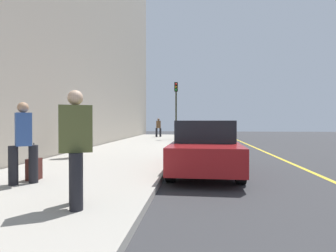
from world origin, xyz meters
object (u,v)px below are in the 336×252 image
object	(u,v)px
parked_car_red	(205,146)
traffic_light_pole	(176,101)
pedestrian_brown_coat	(158,127)
pedestrian_blue_coat	(23,140)
parked_car_navy	(199,132)
parked_car_charcoal	(201,136)
rolling_suitcase	(34,169)
pedestrian_tan_coat	(75,133)
parked_car_green	(198,130)
pedestrian_olive_coat	(76,145)

from	to	relation	value
parked_car_red	traffic_light_pole	bearing A→B (deg)	-172.42
pedestrian_brown_coat	pedestrian_blue_coat	bearing A→B (deg)	-1.36
parked_car_navy	parked_car_charcoal	xyz separation A→B (m)	(5.53, 0.03, 0.00)
traffic_light_pole	parked_car_charcoal	bearing A→B (deg)	14.18
parked_car_red	rolling_suitcase	world-z (taller)	parked_car_red
parked_car_red	pedestrian_tan_coat	world-z (taller)	pedestrian_tan_coat
parked_car_green	parked_car_charcoal	xyz separation A→B (m)	(11.19, 0.01, -0.00)
parked_car_charcoal	pedestrian_olive_coat	xyz separation A→B (m)	(10.20, -2.17, 0.37)
parked_car_green	pedestrian_tan_coat	bearing A→B (deg)	-16.88
parked_car_navy	pedestrian_blue_coat	xyz separation A→B (m)	(14.30, -3.94, 0.33)
parked_car_navy	parked_car_red	distance (m)	11.64
pedestrian_olive_coat	pedestrian_blue_coat	bearing A→B (deg)	-128.53
pedestrian_tan_coat	traffic_light_pole	bearing A→B (deg)	165.40
rolling_suitcase	parked_car_navy	bearing A→B (deg)	164.09
parked_car_navy	parked_car_red	bearing A→B (deg)	0.00
parked_car_charcoal	rolling_suitcase	distance (m)	9.26
pedestrian_tan_coat	traffic_light_pole	xyz separation A→B (m)	(-11.43, 2.98, 2.02)
pedestrian_brown_coat	traffic_light_pole	bearing A→B (deg)	30.94
pedestrian_olive_coat	traffic_light_pole	size ratio (longest dim) A/B	0.42
parked_car_green	pedestrian_blue_coat	distance (m)	20.35
parked_car_green	pedestrian_brown_coat	xyz separation A→B (m)	(1.25, -3.51, 0.26)
pedestrian_brown_coat	pedestrian_olive_coat	size ratio (longest dim) A/B	0.89
parked_car_navy	parked_car_red	world-z (taller)	same
parked_car_charcoal	pedestrian_brown_coat	bearing A→B (deg)	-160.47
pedestrian_blue_coat	parked_car_red	bearing A→B (deg)	124.05
parked_car_charcoal	pedestrian_blue_coat	xyz separation A→B (m)	(8.77, -3.97, 0.33)
pedestrian_brown_coat	pedestrian_olive_coat	bearing A→B (deg)	3.84
parked_car_green	rolling_suitcase	world-z (taller)	parked_car_green
pedestrian_olive_coat	pedestrian_tan_coat	bearing A→B (deg)	-155.97
pedestrian_brown_coat	pedestrian_olive_coat	world-z (taller)	pedestrian_olive_coat
parked_car_red	pedestrian_tan_coat	xyz separation A→B (m)	(-1.68, -4.72, 0.32)
pedestrian_olive_coat	pedestrian_brown_coat	bearing A→B (deg)	-176.16
parked_car_navy	pedestrian_blue_coat	distance (m)	14.84
parked_car_green	pedestrian_olive_coat	bearing A→B (deg)	-5.77
traffic_light_pole	rolling_suitcase	distance (m)	15.75
pedestrian_olive_coat	traffic_light_pole	world-z (taller)	traffic_light_pole
parked_car_charcoal	traffic_light_pole	bearing A→B (deg)	-165.82
parked_car_charcoal	pedestrian_blue_coat	bearing A→B (deg)	-24.34
parked_car_navy	pedestrian_brown_coat	distance (m)	5.63
parked_car_navy	parked_car_charcoal	distance (m)	5.53
pedestrian_blue_coat	rolling_suitcase	distance (m)	0.80
parked_car_green	parked_car_navy	bearing A→B (deg)	-0.12
pedestrian_olive_coat	rolling_suitcase	bearing A→B (deg)	-135.53
parked_car_red	parked_car_charcoal	bearing A→B (deg)	179.76
parked_car_charcoal	pedestrian_blue_coat	world-z (taller)	pedestrian_blue_coat
parked_car_navy	rolling_suitcase	world-z (taller)	parked_car_navy
parked_car_charcoal	pedestrian_brown_coat	world-z (taller)	pedestrian_brown_coat
parked_car_red	traffic_light_pole	world-z (taller)	traffic_light_pole
pedestrian_olive_coat	rolling_suitcase	distance (m)	2.68
parked_car_navy	pedestrian_tan_coat	xyz separation A→B (m)	(9.95, -4.72, 0.32)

